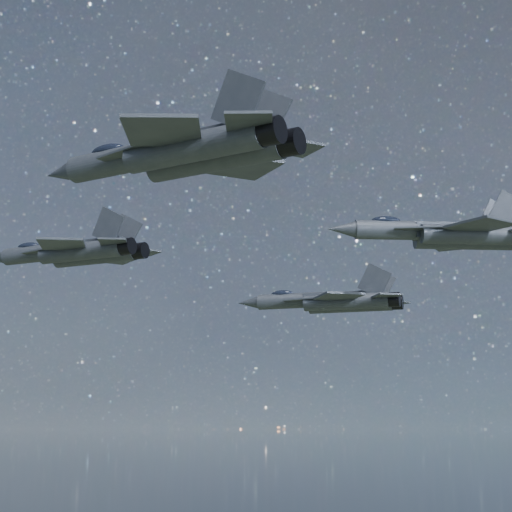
# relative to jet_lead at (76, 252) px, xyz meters

# --- Properties ---
(jet_lead) EXTENTS (19.38, 13.35, 4.86)m
(jet_lead) POSITION_rel_jet_lead_xyz_m (0.00, 0.00, 0.00)
(jet_lead) COLOR #2F343B
(jet_left) EXTENTS (19.76, 14.01, 5.02)m
(jet_left) POSITION_rel_jet_lead_xyz_m (21.59, 20.74, -2.67)
(jet_left) COLOR #2F343B
(jet_right) EXTENTS (20.18, 13.64, 5.08)m
(jet_right) POSITION_rel_jet_lead_xyz_m (20.43, -25.82, 0.04)
(jet_right) COLOR #2F343B
(jet_slot) EXTENTS (19.08, 12.73, 4.84)m
(jet_slot) POSITION_rel_jet_lead_xyz_m (35.49, 1.46, -0.04)
(jet_slot) COLOR #2F343B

